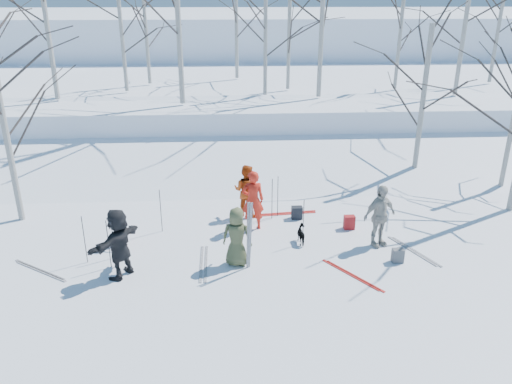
{
  "coord_description": "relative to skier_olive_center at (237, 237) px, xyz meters",
  "views": [
    {
      "loc": [
        -0.78,
        -11.82,
        6.64
      ],
      "look_at": [
        0.0,
        1.5,
        1.3
      ],
      "focal_mm": 35.0,
      "sensor_mm": 36.0,
      "label": 1
    }
  ],
  "objects": [
    {
      "name": "skier_cream_east",
      "position": [
        3.97,
        0.83,
        0.11
      ],
      "size": [
        1.14,
        0.83,
        1.8
      ],
      "primitive_type": "imported",
      "rotation": [
        0.0,
        0.0,
        0.41
      ],
      "color": "beige",
      "rests_on": "ground"
    },
    {
      "name": "birch_plateau_c",
      "position": [
        -2.09,
        10.13,
        5.42
      ],
      "size": [
        6.22,
        6.22,
        8.03
      ],
      "primitive_type": null,
      "color": "silver",
      "rests_on": "snow_plateau"
    },
    {
      "name": "snow_ramp",
      "position": [
        0.6,
        7.32,
        -0.65
      ],
      "size": [
        70.0,
        9.49,
        4.12
      ],
      "primitive_type": "cube",
      "rotation": [
        0.3,
        0.0,
        0.0
      ],
      "color": "white",
      "rests_on": "ground"
    },
    {
      "name": "birch_plateau_j",
      "position": [
        2.87,
        13.35,
        3.75
      ],
      "size": [
        3.89,
        3.89,
        4.7
      ],
      "primitive_type": null,
      "color": "silver",
      "rests_on": "snow_plateau"
    },
    {
      "name": "snow_plateau",
      "position": [
        0.6,
        17.32,
        0.2
      ],
      "size": [
        70.0,
        18.0,
        2.2
      ],
      "primitive_type": "cube",
      "color": "white",
      "rests_on": "ground"
    },
    {
      "name": "birch_plateau_f",
      "position": [
        8.21,
        13.1,
        3.76
      ],
      "size": [
        3.9,
        3.9,
        4.72
      ],
      "primitive_type": null,
      "color": "silver",
      "rests_on": "snow_plateau"
    },
    {
      "name": "birch_edge_a",
      "position": [
        -6.71,
        3.19,
        2.02
      ],
      "size": [
        4.54,
        4.54,
        5.62
      ],
      "primitive_type": null,
      "color": "silver",
      "rests_on": "ground"
    },
    {
      "name": "ski_pair_c",
      "position": [
        -5.07,
        -0.06,
        -0.79
      ],
      "size": [
        1.97,
        2.09,
        0.02
      ],
      "primitive_type": null,
      "rotation": [
        0.0,
        0.0,
        0.97
      ],
      "color": "silver",
      "rests_on": "ground"
    },
    {
      "name": "ski_pole_a",
      "position": [
        1.36,
        2.98,
        -0.13
      ],
      "size": [
        0.02,
        0.02,
        1.34
      ],
      "primitive_type": "cylinder",
      "color": "black",
      "rests_on": "ground"
    },
    {
      "name": "dog",
      "position": [
        1.89,
        1.09,
        -0.54
      ],
      "size": [
        0.36,
        0.64,
        0.51
      ],
      "primitive_type": "imported",
      "rotation": [
        0.0,
        0.0,
        3.29
      ],
      "color": "black",
      "rests_on": "ground"
    },
    {
      "name": "ski_pair_a",
      "position": [
        4.89,
        0.4,
        -0.79
      ],
      "size": [
        1.58,
        2.04,
        0.02
      ],
      "primitive_type": null,
      "rotation": [
        0.0,
        0.0,
        0.41
      ],
      "color": "silver",
      "rests_on": "ground"
    },
    {
      "name": "ski_pair_d",
      "position": [
        -0.88,
        0.06,
        -0.79
      ],
      "size": [
        0.24,
        1.9,
        0.02
      ],
      "primitive_type": null,
      "rotation": [
        0.0,
        0.0,
        0.01
      ],
      "color": "silver",
      "rests_on": "ground"
    },
    {
      "name": "skier_redor_behind",
      "position": [
        0.37,
        3.11,
        0.05
      ],
      "size": [
        1.0,
        0.9,
        1.68
      ],
      "primitive_type": "imported",
      "rotation": [
        0.0,
        0.0,
        2.75
      ],
      "color": "#B03D0D",
      "rests_on": "ground"
    },
    {
      "name": "ski_pole_c",
      "position": [
        4.04,
        0.78,
        -0.13
      ],
      "size": [
        0.02,
        0.02,
        1.34
      ],
      "primitive_type": "cylinder",
      "color": "black",
      "rests_on": "ground"
    },
    {
      "name": "ski_pair_b",
      "position": [
        1.69,
        3.12,
        -0.79
      ],
      "size": [
        0.58,
        1.94,
        0.02
      ],
      "primitive_type": null,
      "rotation": [
        0.0,
        0.0,
        1.67
      ],
      "color": "red",
      "rests_on": "ground"
    },
    {
      "name": "backpack_dark",
      "position": [
        1.95,
        2.73,
        -0.6
      ],
      "size": [
        0.34,
        0.24,
        0.4
      ],
      "primitive_type": "cube",
      "color": "black",
      "rests_on": "ground"
    },
    {
      "name": "birch_plateau_k",
      "position": [
        13.89,
        14.7,
        4.16
      ],
      "size": [
        4.45,
        4.45,
        5.51
      ],
      "primitive_type": null,
      "color": "silver",
      "rests_on": "snow_plateau"
    },
    {
      "name": "ski_pole_i",
      "position": [
        -2.19,
        2.07,
        -0.13
      ],
      "size": [
        0.02,
        0.02,
        1.34
      ],
      "primitive_type": "cylinder",
      "color": "black",
      "rests_on": "ground"
    },
    {
      "name": "ski_pole_g",
      "position": [
        -3.96,
        0.31,
        -0.13
      ],
      "size": [
        0.02,
        0.02,
        1.34
      ],
      "primitive_type": "cylinder",
      "color": "black",
      "rests_on": "ground"
    },
    {
      "name": "ski_pair_e",
      "position": [
        2.89,
        -0.75,
        -0.79
      ],
      "size": [
        1.98,
        2.09,
        0.02
      ],
      "primitive_type": null,
      "rotation": [
        0.0,
        0.0,
        0.61
      ],
      "color": "red",
      "rests_on": "ground"
    },
    {
      "name": "ski_pole_b",
      "position": [
        1.89,
        1.04,
        -0.13
      ],
      "size": [
        0.02,
        0.02,
        1.34
      ],
      "primitive_type": "cylinder",
      "color": "black",
      "rests_on": "ground"
    },
    {
      "name": "birch_plateau_g",
      "position": [
        4.05,
        11.27,
        4.8
      ],
      "size": [
        5.36,
        5.36,
        6.8
      ],
      "primitive_type": null,
      "color": "silver",
      "rests_on": "snow_plateau"
    },
    {
      "name": "skier_red_north",
      "position": [
        0.53,
        2.13,
        0.12
      ],
      "size": [
        0.69,
        0.48,
        1.84
      ],
      "primitive_type": "imported",
      "rotation": [
        0.0,
        0.0,
        3.2
      ],
      "color": "red",
      "rests_on": "ground"
    },
    {
      "name": "birch_edge_e",
      "position": [
        6.9,
        6.06,
        2.04
      ],
      "size": [
        4.58,
        4.58,
        5.68
      ],
      "primitive_type": null,
      "color": "silver",
      "rests_on": "ground"
    },
    {
      "name": "birch_plateau_h",
      "position": [
        10.54,
        11.39,
        4.62
      ],
      "size": [
        5.1,
        5.1,
        6.42
      ],
      "primitive_type": null,
      "color": "silver",
      "rests_on": "snow_plateau"
    },
    {
      "name": "backpack_grey",
      "position": [
        4.24,
        -0.15,
        -0.61
      ],
      "size": [
        0.3,
        0.2,
        0.38
      ],
      "primitive_type": "cube",
      "color": "#4F5156",
      "rests_on": "ground"
    },
    {
      "name": "birch_plateau_i",
      "position": [
        -4.22,
        15.36,
        3.91
      ],
      "size": [
        4.11,
        4.11,
        5.01
      ],
      "primitive_type": null,
      "color": "silver",
      "rests_on": "snow_plateau"
    },
    {
      "name": "upright_ski_left",
      "position": [
        0.29,
        -0.27,
        0.15
      ],
      "size": [
        0.1,
        0.17,
        1.9
      ],
      "primitive_type": "cube",
      "rotation": [
        0.07,
        0.0,
        0.24
      ],
      "color": "silver",
      "rests_on": "ground"
    },
    {
      "name": "skier_olive_center",
      "position": [
        0.0,
        0.0,
        0.0
      ],
      "size": [
        0.87,
        0.66,
        1.59
      ],
      "primitive_type": "imported",
      "rotation": [
        0.0,
        0.0,
        2.92
      ],
      "color": "#454B2D",
      "rests_on": "ground"
    },
    {
      "name": "ground",
      "position": [
        0.6,
        0.32,
        -0.8
      ],
      "size": [
        120.0,
        120.0,
        0.0
      ],
      "primitive_type": "plane",
      "color": "white",
      "rests_on": "ground"
    },
    {
      "name": "skier_grey_west",
      "position": [
        -2.91,
        -0.41,
        0.11
      ],
      "size": [
        1.33,
        1.72,
        1.82
      ],
      "primitive_type": "imported",
      "rotation": [
        0.0,
        0.0,
        4.17
      ],
      "color": "black",
      "rests_on": "ground"
    },
    {
      "name": "birch_plateau_d",
      "position": [
        1.62,
        11.86,
        3.86
      ],
      "size": [
        4.03,
        4.03,
        4.9
      ],
      "primitive_type": null,
      "color": "silver",
      "rests_on": "snow_plateau"
    },
    {
      "name": "ski_pole_f",
      "position": [
        1.16,
        2.78,
        -0.13
      ],
      "size": [
        0.02,
        0.02,
        1.34
      ],
      "primitive_type": "cylinder",
      "color": "black",
      "rests_on": "ground"
    },
    {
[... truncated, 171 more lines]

